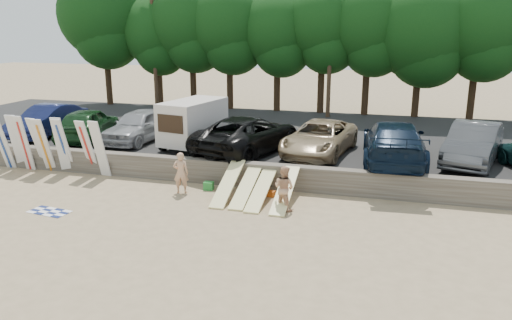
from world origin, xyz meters
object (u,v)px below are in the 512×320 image
at_px(car_4, 319,138).
at_px(car_5, 394,142).
at_px(car_2, 139,126).
at_px(car_1, 88,124).
at_px(beachgoer_b, 284,188).
at_px(car_3, 247,134).
at_px(beachgoer_a, 181,173).
at_px(cooler, 209,186).
at_px(box_trailer, 193,122).
at_px(car_0, 48,120).
at_px(car_6, 473,144).

bearing_deg(car_4, car_5, -3.36).
height_order(car_2, car_4, car_2).
height_order(car_1, beachgoer_b, car_1).
relative_size(car_2, car_4, 0.88).
relative_size(car_2, car_3, 0.77).
height_order(car_5, beachgoer_b, car_5).
bearing_deg(beachgoer_b, car_1, -2.25).
xyz_separation_m(car_2, beachgoer_b, (8.73, -5.75, -0.70)).
xyz_separation_m(car_5, beachgoer_a, (-7.96, -4.17, -0.78)).
relative_size(car_3, cooler, 16.16).
relative_size(car_4, cooler, 14.14).
bearing_deg(beachgoer_a, car_2, -61.48).
bearing_deg(car_4, car_3, -160.73).
bearing_deg(box_trailer, car_3, 7.51).
height_order(box_trailer, cooler, box_trailer).
height_order(car_0, beachgoer_b, car_0).
bearing_deg(car_5, beachgoer_a, 24.37).
relative_size(car_1, beachgoer_b, 3.02).
xyz_separation_m(car_3, car_4, (3.24, 0.60, -0.11)).
bearing_deg(car_1, car_5, 167.00).
height_order(car_3, car_6, car_6).
bearing_deg(car_0, car_3, -2.18).
height_order(car_2, car_3, car_3).
bearing_deg(car_1, box_trailer, 166.99).
height_order(box_trailer, car_0, box_trailer).
xyz_separation_m(car_4, car_6, (6.50, 0.13, 0.11)).
height_order(box_trailer, beachgoer_b, box_trailer).
height_order(car_0, car_5, car_5).
distance_m(car_4, beachgoer_a, 6.79).
height_order(box_trailer, car_5, box_trailer).
relative_size(car_0, car_6, 0.94).
distance_m(car_3, car_6, 9.77).
relative_size(car_6, beachgoer_a, 3.16).
distance_m(car_6, beachgoer_a, 12.29).
xyz_separation_m(box_trailer, beachgoer_a, (1.27, -4.45, -1.16)).
distance_m(car_0, beachgoer_a, 11.06).
distance_m(car_0, car_4, 14.53).
bearing_deg(car_0, car_5, -1.09).
xyz_separation_m(car_1, car_6, (18.31, 0.37, 0.02)).
height_order(car_6, cooler, car_6).
bearing_deg(cooler, car_3, 76.82).
distance_m(car_2, beachgoer_b, 10.48).
bearing_deg(car_0, car_6, 1.59).
height_order(car_6, beachgoer_a, car_6).
bearing_deg(car_6, car_2, -164.43).
bearing_deg(beachgoer_a, beachgoer_b, 157.20).
distance_m(box_trailer, car_2, 3.26).
distance_m(car_4, beachgoer_b, 5.65).
bearing_deg(beachgoer_a, car_0, -40.06).
bearing_deg(box_trailer, car_4, 15.40).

